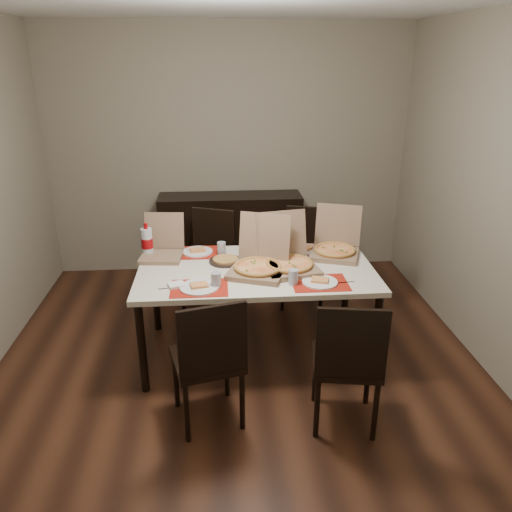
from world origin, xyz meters
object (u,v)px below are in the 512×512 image
object	(u,v)px
dip_bowl	(266,260)
chair_far_left	(210,255)
soda_bottle	(147,242)
chair_near_right	(348,360)
pizza_box_center	(259,264)
chair_near_left	(209,358)
sideboard	(231,236)
dining_table	(256,276)
chair_far_right	(306,252)

from	to	relation	value
dip_bowl	chair_far_left	bearing A→B (deg)	120.67
dip_bowl	soda_bottle	distance (m)	0.97
chair_near_right	chair_far_left	world-z (taller)	same
pizza_box_center	soda_bottle	xyz separation A→B (m)	(-0.87, 0.39, 0.06)
chair_near_left	chair_far_left	size ratio (longest dim) A/B	1.00
dip_bowl	soda_bottle	size ratio (longest dim) A/B	0.41
chair_near_left	pizza_box_center	size ratio (longest dim) A/B	1.68
sideboard	dip_bowl	bearing A→B (deg)	-80.91
chair_near_right	chair_far_left	distance (m)	2.02
sideboard	dining_table	size ratio (longest dim) A/B	0.83
dining_table	chair_far_right	xyz separation A→B (m)	(0.55, 0.90, -0.17)
dining_table	chair_near_right	distance (m)	1.07
chair_near_right	chair_far_left	xyz separation A→B (m)	(-0.86, 1.83, 0.00)
chair_far_left	chair_far_right	world-z (taller)	same
chair_near_left	chair_far_right	size ratio (longest dim) A/B	1.00
soda_bottle	chair_far_left	bearing A→B (deg)	49.81
dip_bowl	pizza_box_center	bearing A→B (deg)	-109.68
chair_near_right	pizza_box_center	distance (m)	1.03
chair_far_left	soda_bottle	xyz separation A→B (m)	(-0.49, -0.58, 0.36)
chair_near_left	soda_bottle	bearing A→B (deg)	113.17
sideboard	chair_far_right	world-z (taller)	chair_far_right
sideboard	soda_bottle	xyz separation A→B (m)	(-0.71, -1.28, 0.42)
chair_near_left	soda_bottle	distance (m)	1.31
chair_far_right	soda_bottle	bearing A→B (deg)	-157.66
chair_near_left	dip_bowl	xyz separation A→B (m)	(0.45, 0.97, 0.25)
chair_near_right	pizza_box_center	world-z (taller)	pizza_box_center
chair_near_left	chair_near_right	bearing A→B (deg)	-6.27
chair_near_right	pizza_box_center	size ratio (longest dim) A/B	1.68
sideboard	soda_bottle	distance (m)	1.52
dining_table	chair_far_left	distance (m)	0.99
chair_near_left	chair_far_right	distance (m)	1.96
dining_table	dip_bowl	world-z (taller)	dip_bowl
chair_far_right	dip_bowl	size ratio (longest dim) A/B	8.10
sideboard	soda_bottle	bearing A→B (deg)	-119.01
sideboard	dip_bowl	distance (m)	1.52
sideboard	soda_bottle	size ratio (longest dim) A/B	5.39
sideboard	chair_far_left	distance (m)	0.74
chair_near_left	pizza_box_center	bearing A→B (deg)	63.77
dining_table	chair_near_left	bearing A→B (deg)	-113.34
chair_far_left	pizza_box_center	bearing A→B (deg)	-68.41
dining_table	pizza_box_center	xyz separation A→B (m)	(0.02, -0.07, 0.13)
dining_table	chair_near_left	xyz separation A→B (m)	(-0.36, -0.84, -0.17)
chair_near_right	dip_bowl	distance (m)	1.16
chair_far_right	chair_near_left	bearing A→B (deg)	-117.69
chair_near_right	chair_near_left	bearing A→B (deg)	173.73
pizza_box_center	soda_bottle	size ratio (longest dim) A/B	1.99
chair_near_left	sideboard	bearing A→B (deg)	84.98
chair_near_right	dip_bowl	world-z (taller)	chair_near_right
chair_far_left	chair_far_right	xyz separation A→B (m)	(0.92, -0.00, 0.00)
sideboard	chair_near_right	bearing A→B (deg)	-75.73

